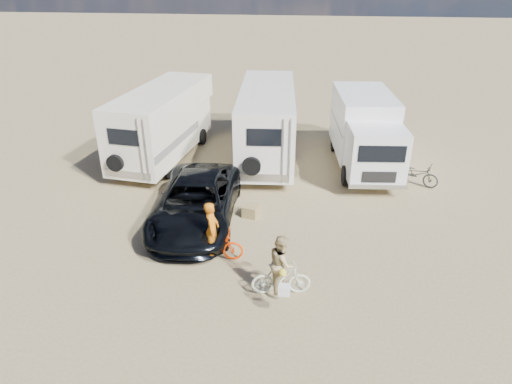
# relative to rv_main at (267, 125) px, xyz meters

# --- Properties ---
(ground) EXTENTS (140.00, 140.00, 0.00)m
(ground) POSITION_rel_rv_main_xyz_m (0.19, -7.44, -1.53)
(ground) COLOR #9E885E
(ground) RESTS_ON ground
(rv_main) EXTENTS (2.69, 7.10, 3.06)m
(rv_main) POSITION_rel_rv_main_xyz_m (0.00, 0.00, 0.00)
(rv_main) COLOR silver
(rv_main) RESTS_ON ground
(rv_left) EXTENTS (2.96, 6.80, 3.01)m
(rv_left) POSITION_rel_rv_main_xyz_m (-4.42, -0.46, -0.02)
(rv_left) COLOR beige
(rv_left) RESTS_ON ground
(box_truck) EXTENTS (2.69, 6.01, 2.92)m
(box_truck) POSITION_rel_rv_main_xyz_m (4.10, -0.46, -0.07)
(box_truck) COLOR white
(box_truck) RESTS_ON ground
(dark_suv) EXTENTS (2.79, 5.51, 1.49)m
(dark_suv) POSITION_rel_rv_main_xyz_m (-1.72, -5.75, -0.78)
(dark_suv) COLOR black
(dark_suv) RESTS_ON ground
(bike_man) EXTENTS (1.80, 0.73, 0.93)m
(bike_man) POSITION_rel_rv_main_xyz_m (-0.78, -7.73, -1.07)
(bike_man) COLOR #DE3200
(bike_man) RESTS_ON ground
(bike_woman) EXTENTS (1.58, 0.66, 0.92)m
(bike_woman) POSITION_rel_rv_main_xyz_m (1.27, -9.04, -1.07)
(bike_woman) COLOR beige
(bike_woman) RESTS_ON ground
(rider_man) EXTENTS (0.43, 0.63, 1.65)m
(rider_man) POSITION_rel_rv_main_xyz_m (-0.78, -7.73, -0.70)
(rider_man) COLOR #CB640F
(rider_man) RESTS_ON ground
(rider_woman) EXTENTS (0.70, 0.84, 1.56)m
(rider_woman) POSITION_rel_rv_main_xyz_m (1.27, -9.04, -0.75)
(rider_woman) COLOR tan
(rider_woman) RESTS_ON ground
(bike_parked) EXTENTS (1.79, 1.34, 0.90)m
(bike_parked) POSITION_rel_rv_main_xyz_m (5.98, -1.92, -1.08)
(bike_parked) COLOR #292B28
(bike_parked) RESTS_ON ground
(cooler) EXTENTS (0.56, 0.45, 0.40)m
(cooler) POSITION_rel_rv_main_xyz_m (-2.20, -5.85, -1.33)
(cooler) COLOR #225D80
(cooler) RESTS_ON ground
(crate) EXTENTS (0.59, 0.59, 0.39)m
(crate) POSITION_rel_rv_main_xyz_m (-0.02, -5.15, -1.33)
(crate) COLOR olive
(crate) RESTS_ON ground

